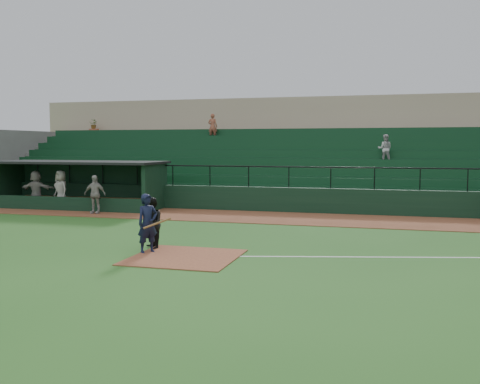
# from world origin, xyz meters

# --- Properties ---
(ground) EXTENTS (90.00, 90.00, 0.00)m
(ground) POSITION_xyz_m (0.00, 0.00, 0.00)
(ground) COLOR #24561B
(ground) RESTS_ON ground
(warning_track) EXTENTS (40.00, 4.00, 0.03)m
(warning_track) POSITION_xyz_m (0.00, 8.00, 0.01)
(warning_track) COLOR brown
(warning_track) RESTS_ON ground
(home_plate_dirt) EXTENTS (3.00, 3.00, 0.03)m
(home_plate_dirt) POSITION_xyz_m (0.00, -1.00, 0.01)
(home_plate_dirt) COLOR brown
(home_plate_dirt) RESTS_ON ground
(foul_line) EXTENTS (17.49, 4.44, 0.01)m
(foul_line) POSITION_xyz_m (8.00, 1.20, 0.01)
(foul_line) COLOR white
(foul_line) RESTS_ON ground
(stadium_structure) EXTENTS (38.00, 13.08, 6.40)m
(stadium_structure) POSITION_xyz_m (-0.00, 16.46, 2.30)
(stadium_structure) COLOR black
(stadium_structure) RESTS_ON ground
(dugout) EXTENTS (8.90, 3.20, 2.42)m
(dugout) POSITION_xyz_m (-9.75, 9.56, 1.33)
(dugout) COLOR black
(dugout) RESTS_ON ground
(batter_at_plate) EXTENTS (1.16, 0.78, 1.79)m
(batter_at_plate) POSITION_xyz_m (-1.31, -0.67, 0.90)
(batter_at_plate) COLOR black
(batter_at_plate) RESTS_ON ground
(umpire) EXTENTS (0.97, 1.00, 1.62)m
(umpire) POSITION_xyz_m (-1.47, -0.03, 0.81)
(umpire) COLOR black
(umpire) RESTS_ON ground
(dugout_player_a) EXTENTS (1.10, 0.53, 1.81)m
(dugout_player_a) POSITION_xyz_m (-7.68, 7.12, 0.93)
(dugout_player_a) COLOR #9F9B95
(dugout_player_a) RESTS_ON warning_track
(dugout_player_b) EXTENTS (1.13, 0.98, 1.95)m
(dugout_player_b) POSITION_xyz_m (-10.19, 8.17, 1.00)
(dugout_player_b) COLOR #9C9792
(dugout_player_b) RESTS_ON warning_track
(dugout_player_c) EXTENTS (1.81, 0.70, 1.92)m
(dugout_player_c) POSITION_xyz_m (-11.68, 8.24, 0.99)
(dugout_player_c) COLOR gray
(dugout_player_c) RESTS_ON warning_track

